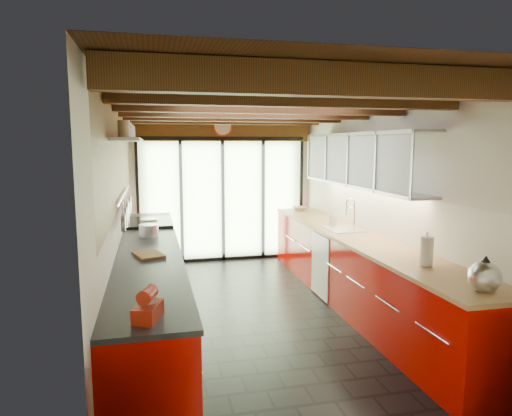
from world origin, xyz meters
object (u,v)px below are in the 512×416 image
at_px(soap_bottle, 333,218).
at_px(bowl, 300,208).
at_px(kettle, 485,275).
at_px(paper_towel, 427,252).
at_px(stand_mixer, 148,306).

distance_m(soap_bottle, bowl, 1.47).
height_order(kettle, soap_bottle, kettle).
bearing_deg(paper_towel, bowl, 90.00).
bearing_deg(stand_mixer, bowl, 60.50).
bearing_deg(kettle, soap_bottle, 90.00).
relative_size(paper_towel, soap_bottle, 1.63).
bearing_deg(bowl, kettle, -90.00).
xyz_separation_m(stand_mixer, paper_towel, (2.54, 0.76, 0.05)).
height_order(stand_mixer, soap_bottle, stand_mixer).
distance_m(stand_mixer, paper_towel, 2.65).
height_order(paper_towel, bowl, paper_towel).
bearing_deg(bowl, soap_bottle, -90.00).
relative_size(kettle, soap_bottle, 1.56).
relative_size(soap_bottle, bowl, 0.82).
distance_m(paper_towel, bowl, 3.73).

